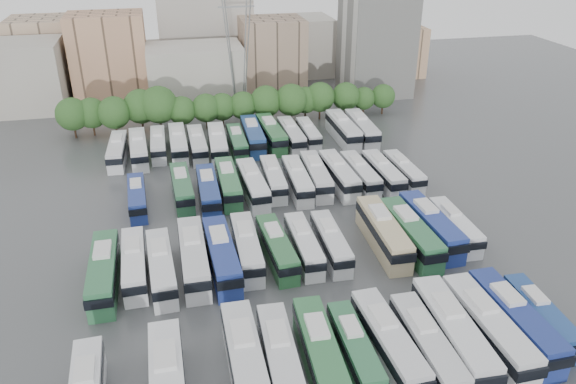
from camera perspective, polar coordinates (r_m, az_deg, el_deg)
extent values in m
plane|color=#424447|center=(72.50, -0.74, -4.39)|extent=(220.00, 220.00, 0.00)
cylinder|color=black|center=(110.33, -20.80, 5.75)|extent=(0.36, 0.36, 2.49)
sphere|color=#234C1E|center=(109.27, -21.08, 7.40)|extent=(5.97, 5.97, 5.97)
cylinder|color=black|center=(110.59, -19.10, 6.03)|extent=(0.36, 0.36, 2.34)
sphere|color=#234C1E|center=(109.59, -19.35, 7.58)|extent=(5.62, 5.62, 5.62)
cylinder|color=black|center=(108.72, -17.01, 6.03)|extent=(0.36, 0.36, 2.48)
sphere|color=#234C1E|center=(107.65, -17.25, 7.70)|extent=(5.95, 5.95, 5.95)
cylinder|color=black|center=(109.86, -14.54, 6.62)|extent=(0.36, 0.36, 2.67)
sphere|color=#234C1E|center=(108.73, -14.75, 8.41)|extent=(6.40, 6.40, 6.40)
cylinder|color=black|center=(108.77, -12.78, 6.68)|extent=(0.36, 0.36, 2.89)
sphere|color=#234C1E|center=(107.54, -12.99, 8.64)|extent=(6.94, 6.94, 6.94)
cylinder|color=black|center=(108.43, -10.59, 6.63)|extent=(0.36, 0.36, 2.22)
sphere|color=#234C1E|center=(107.47, -10.73, 8.14)|extent=(5.32, 5.32, 5.32)
cylinder|color=black|center=(108.89, -8.23, 6.91)|extent=(0.36, 0.36, 2.26)
sphere|color=#234C1E|center=(107.91, -8.33, 8.44)|extent=(5.42, 5.42, 5.42)
cylinder|color=black|center=(109.70, -6.62, 7.14)|extent=(0.36, 0.36, 2.17)
sphere|color=#234C1E|center=(108.76, -6.70, 8.60)|extent=(5.21, 5.21, 5.21)
cylinder|color=black|center=(109.86, -4.55, 7.27)|extent=(0.36, 0.36, 2.22)
sphere|color=#234C1E|center=(108.91, -4.61, 8.77)|extent=(5.32, 5.32, 5.32)
cylinder|color=black|center=(110.32, -2.22, 7.51)|extent=(0.36, 0.36, 2.52)
sphere|color=#234C1E|center=(109.25, -2.26, 9.20)|extent=(6.04, 6.04, 6.04)
cylinder|color=black|center=(110.71, 0.33, 7.61)|extent=(0.36, 0.36, 2.58)
sphere|color=#234C1E|center=(109.62, 0.34, 9.35)|extent=(6.20, 6.20, 6.20)
cylinder|color=black|center=(113.02, 1.76, 7.89)|extent=(0.36, 0.36, 2.18)
sphere|color=#234C1E|center=(112.11, 1.78, 9.33)|extent=(5.23, 5.23, 5.23)
cylinder|color=black|center=(113.42, 3.23, 8.00)|extent=(0.36, 0.36, 2.45)
sphere|color=#234C1E|center=(112.41, 3.27, 9.61)|extent=(5.87, 5.87, 5.87)
cylinder|color=black|center=(115.03, 5.82, 8.15)|extent=(0.36, 0.36, 2.32)
sphere|color=#234C1E|center=(114.07, 5.90, 9.65)|extent=(5.58, 5.58, 5.58)
cylinder|color=black|center=(116.55, 7.63, 8.19)|extent=(0.36, 0.36, 1.92)
sphere|color=#234C1E|center=(115.77, 7.70, 9.41)|extent=(4.60, 4.60, 4.60)
cylinder|color=black|center=(117.89, 9.54, 8.30)|extent=(0.36, 0.36, 2.03)
sphere|color=#234C1E|center=(117.07, 9.64, 9.58)|extent=(4.88, 4.88, 4.88)
cube|color=#9E998E|center=(129.90, -25.73, 10.52)|extent=(18.00, 14.00, 14.00)
cube|color=tan|center=(132.42, -17.69, 13.04)|extent=(16.00, 12.00, 18.00)
cube|color=#ADA89E|center=(125.02, -9.35, 11.75)|extent=(20.00, 14.00, 12.00)
cube|color=gray|center=(132.51, -1.61, 13.81)|extent=(14.00, 12.00, 16.00)
cube|color=gray|center=(143.87, -8.43, 15.39)|extent=(22.00, 16.00, 20.00)
cube|color=tan|center=(144.16, -23.05, 12.82)|extent=(16.00, 14.00, 16.00)
cube|color=#A39E93|center=(145.83, 0.64, 14.61)|extent=(18.00, 14.00, 14.00)
cube|color=tan|center=(147.78, 10.56, 13.94)|extent=(14.00, 12.00, 12.00)
cube|color=gray|center=(138.68, -13.12, 12.46)|extent=(12.00, 10.00, 10.00)
cube|color=silver|center=(129.97, 9.00, 15.51)|extent=(14.00, 14.00, 26.00)
cylinder|color=slate|center=(111.45, -6.11, 15.96)|extent=(2.90, 2.91, 33.83)
cylinder|color=slate|center=(115.36, -6.37, 16.31)|extent=(2.90, 2.91, 33.83)
cylinder|color=slate|center=(111.98, -4.00, 16.09)|extent=(2.90, 2.91, 33.83)
cylinder|color=slate|center=(115.87, -4.32, 16.43)|extent=(2.90, 2.91, 33.83)
cube|color=slate|center=(112.99, -5.29, 18.24)|extent=(7.00, 0.30, 0.30)
cube|color=silver|center=(51.43, -19.99, -16.63)|extent=(1.73, 3.10, 0.42)
cube|color=black|center=(49.80, -12.15, -18.45)|extent=(3.06, 13.29, 1.09)
cube|color=silver|center=(50.17, -12.40, -15.90)|extent=(1.89, 3.51, 0.48)
cube|color=silver|center=(51.60, -4.34, -16.95)|extent=(2.78, 12.98, 3.68)
cube|color=black|center=(51.00, -4.34, -16.50)|extent=(2.91, 13.18, 1.08)
cube|color=silver|center=(51.41, -4.70, -14.05)|extent=(1.84, 3.46, 0.48)
cube|color=silver|center=(51.75, -0.75, -16.87)|extent=(3.08, 12.31, 3.46)
cube|color=black|center=(51.18, -0.72, -16.45)|extent=(3.21, 12.50, 1.02)
cube|color=silver|center=(51.55, -1.05, -14.14)|extent=(1.86, 3.32, 0.45)
cube|color=#2F6F3F|center=(52.39, 3.29, -16.20)|extent=(3.18, 12.60, 3.54)
cube|color=black|center=(51.82, 3.35, -15.77)|extent=(3.32, 12.79, 1.04)
cube|color=silver|center=(52.20, 2.95, -13.45)|extent=(1.91, 3.41, 0.46)
cube|color=#2F6E45|center=(53.43, 6.77, -15.71)|extent=(2.40, 10.77, 3.04)
cube|color=black|center=(52.95, 6.85, -15.34)|extent=(2.51, 10.93, 0.90)
cube|color=silver|center=(53.25, 6.41, -13.40)|extent=(1.55, 2.88, 0.39)
cube|color=silver|center=(54.20, 10.12, -14.94)|extent=(3.14, 12.46, 3.50)
cube|color=black|center=(53.65, 10.25, -14.51)|extent=(3.27, 12.66, 1.03)
cube|color=silver|center=(53.98, 9.61, -12.34)|extent=(1.89, 3.37, 0.45)
cube|color=silver|center=(54.57, 13.88, -15.10)|extent=(2.72, 12.12, 3.43)
cube|color=black|center=(54.05, 14.02, -14.68)|extent=(2.84, 12.31, 1.01)
cube|color=silver|center=(54.36, 13.43, -12.56)|extent=(1.75, 3.25, 0.44)
cube|color=silver|center=(56.29, 16.37, -13.71)|extent=(3.39, 13.54, 3.81)
cube|color=black|center=(55.72, 16.54, -13.25)|extent=(3.54, 13.74, 1.12)
cube|color=silver|center=(56.12, 15.92, -10.97)|extent=(2.05, 3.66, 0.49)
cube|color=silver|center=(57.88, 19.57, -13.03)|extent=(3.04, 13.26, 3.74)
cube|color=black|center=(57.34, 19.77, -12.57)|extent=(3.18, 13.46, 1.10)
cube|color=silver|center=(57.68, 19.04, -10.43)|extent=(1.93, 3.56, 0.48)
cube|color=navy|center=(59.80, 21.95, -12.10)|extent=(3.01, 13.04, 3.68)
cube|color=black|center=(59.28, 22.15, -11.65)|extent=(3.14, 13.23, 1.08)
cube|color=silver|center=(59.61, 21.43, -9.63)|extent=(1.91, 3.50, 0.48)
cube|color=navy|center=(61.91, 24.20, -11.51)|extent=(2.69, 10.70, 3.01)
cube|color=black|center=(61.49, 24.36, -11.16)|extent=(2.80, 10.87, 0.89)
cube|color=silver|center=(61.79, 23.84, -9.55)|extent=(1.62, 2.89, 0.39)
cube|color=#2E6D43|center=(65.39, -18.19, -7.83)|extent=(2.74, 12.76, 3.61)
cube|color=black|center=(64.88, -18.29, -7.40)|extent=(2.87, 12.95, 1.06)
cube|color=silver|center=(65.65, -18.35, -5.58)|extent=(1.81, 3.41, 0.47)
cube|color=silver|center=(66.07, -15.34, -7.17)|extent=(2.88, 11.71, 3.30)
cube|color=black|center=(65.61, -15.41, -6.78)|extent=(3.00, 11.89, 0.97)
cube|color=silver|center=(66.33, -15.55, -5.14)|extent=(1.76, 3.16, 0.43)
cube|color=silver|center=(64.70, -12.73, -7.56)|extent=(3.18, 12.15, 3.41)
cube|color=black|center=(64.22, -12.78, -7.15)|extent=(3.31, 12.34, 1.00)
cube|color=silver|center=(64.94, -12.99, -5.42)|extent=(1.87, 3.29, 0.44)
cube|color=silver|center=(65.45, -9.56, -6.65)|extent=(2.84, 13.06, 3.70)
cube|color=black|center=(64.93, -9.59, -6.20)|extent=(2.97, 13.26, 1.09)
cube|color=silver|center=(65.74, -9.80, -4.36)|extent=(1.87, 3.49, 0.48)
cube|color=navy|center=(65.29, -6.76, -6.54)|extent=(3.18, 13.03, 3.67)
cube|color=black|center=(64.78, -6.77, -6.10)|extent=(3.31, 13.22, 1.08)
cube|color=silver|center=(65.57, -7.06, -4.27)|extent=(1.95, 3.51, 0.47)
cube|color=silver|center=(66.70, -4.21, -5.77)|extent=(2.84, 12.04, 3.39)
cube|color=black|center=(66.23, -4.21, -5.36)|extent=(2.97, 12.22, 1.00)
cube|color=silver|center=(66.98, -4.43, -3.71)|extent=(1.78, 3.24, 0.44)
cube|color=#2B6539|center=(66.62, -1.15, -5.80)|extent=(3.05, 11.63, 3.26)
cube|color=black|center=(66.17, -1.12, -5.41)|extent=(3.17, 11.81, 0.96)
cube|color=silver|center=(66.85, -1.48, -3.83)|extent=(1.79, 3.15, 0.42)
cube|color=silver|center=(67.30, 1.59, -5.49)|extent=(2.41, 11.18, 3.17)
cube|color=black|center=(66.87, 1.63, -5.11)|extent=(2.53, 11.35, 0.93)
cube|color=silver|center=(67.54, 1.33, -3.59)|extent=(1.59, 2.99, 0.41)
cube|color=silver|center=(67.96, 4.37, -5.22)|extent=(2.58, 11.16, 3.15)
cube|color=black|center=(67.54, 4.41, -4.85)|extent=(2.69, 11.32, 0.93)
cube|color=silver|center=(68.20, 4.11, -3.35)|extent=(1.63, 2.99, 0.41)
cube|color=#C2B185|center=(70.08, 9.63, -4.19)|extent=(3.28, 13.44, 3.78)
cube|color=black|center=(69.58, 9.72, -3.75)|extent=(3.42, 13.65, 1.11)
cube|color=silver|center=(70.39, 9.31, -2.02)|extent=(2.01, 3.62, 0.49)
cube|color=#2D6941|center=(70.57, 12.27, -4.24)|extent=(3.09, 13.26, 3.74)
cube|color=black|center=(70.09, 12.39, -3.80)|extent=(3.23, 13.46, 1.10)
cube|color=silver|center=(70.82, 11.88, -2.11)|extent=(1.95, 3.56, 0.48)
cube|color=navy|center=(72.85, 14.25, -3.43)|extent=(3.24, 13.26, 3.73)
cube|color=black|center=(72.38, 14.38, -3.00)|extent=(3.38, 13.46, 1.10)
cube|color=silver|center=(73.11, 13.85, -1.38)|extent=(1.98, 3.57, 0.48)
cube|color=white|center=(74.22, 16.55, -3.43)|extent=(2.51, 11.03, 3.12)
cube|color=black|center=(73.83, 16.65, -3.08)|extent=(2.62, 11.20, 0.92)
cube|color=silver|center=(74.44, 16.25, -1.74)|extent=(1.60, 2.96, 0.40)
cube|color=navy|center=(81.06, -15.06, -0.60)|extent=(2.75, 10.80, 3.03)
cube|color=black|center=(80.68, -15.11, -0.28)|extent=(2.87, 10.97, 0.89)
cube|color=silver|center=(81.53, -15.23, 0.89)|extent=(1.64, 2.92, 0.39)
cube|color=#2A633D|center=(82.04, -10.70, 0.34)|extent=(2.91, 11.82, 3.33)
cube|color=black|center=(81.63, -10.73, 0.70)|extent=(3.04, 12.00, 0.98)
cube|color=silver|center=(82.58, -10.90, 1.95)|extent=(1.77, 3.19, 0.43)
cube|color=navy|center=(80.38, -8.09, 0.03)|extent=(2.70, 12.17, 3.44)
cube|color=black|center=(79.96, -8.11, 0.40)|extent=(2.82, 12.35, 1.01)
cube|color=silver|center=(80.92, -8.26, 1.73)|extent=(1.75, 3.26, 0.45)
cube|color=#307041|center=(82.25, -6.08, 0.82)|extent=(2.71, 12.36, 3.50)
cube|color=black|center=(81.83, -6.09, 1.19)|extent=(2.83, 12.55, 1.03)
cube|color=silver|center=(82.82, -6.27, 2.50)|extent=(1.77, 3.30, 0.45)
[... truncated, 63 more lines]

